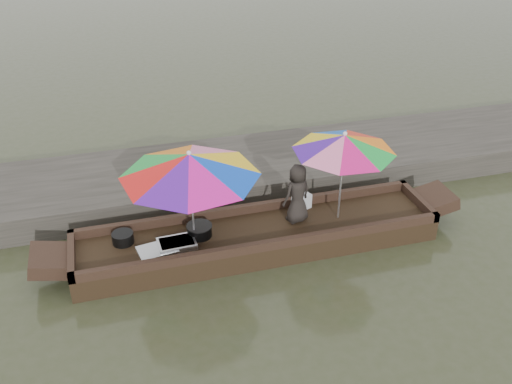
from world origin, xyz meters
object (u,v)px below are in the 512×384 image
object	(u,v)px
tray_scallop	(157,250)
cooking_pot	(123,238)
umbrella_stern	(341,176)
supply_bag	(302,201)
vendor	(297,193)
umbrella_bow	(192,198)
tray_crayfish	(177,244)
boat_hull	(258,239)
charcoal_grill	(199,231)

from	to	relation	value
tray_scallop	cooking_pot	bearing A→B (deg)	140.69
cooking_pot	umbrella_stern	world-z (taller)	umbrella_stern
umbrella_stern	supply_bag	bearing A→B (deg)	137.28
umbrella_stern	tray_scallop	bearing A→B (deg)	-176.96
vendor	umbrella_bow	bearing A→B (deg)	-16.57
tray_scallop	umbrella_stern	world-z (taller)	umbrella_stern
tray_scallop	vendor	xyz separation A→B (m)	(2.32, 0.26, 0.48)
tray_crayfish	umbrella_bow	bearing A→B (deg)	17.20
tray_crayfish	tray_scallop	xyz separation A→B (m)	(-0.31, -0.07, -0.01)
supply_bag	umbrella_stern	bearing A→B (deg)	-42.72
boat_hull	vendor	world-z (taller)	vendor
boat_hull	charcoal_grill	world-z (taller)	charcoal_grill
tray_scallop	umbrella_stern	xyz separation A→B (m)	(3.02, 0.16, 0.74)
umbrella_stern	charcoal_grill	bearing A→B (deg)	177.76
supply_bag	umbrella_bow	world-z (taller)	umbrella_bow
charcoal_grill	boat_hull	bearing A→B (deg)	-5.57
tray_crayfish	supply_bag	xyz separation A→B (m)	(2.23, 0.54, 0.09)
supply_bag	umbrella_stern	distance (m)	0.93
cooking_pot	vendor	bearing A→B (deg)	-2.58
charcoal_grill	supply_bag	bearing A→B (deg)	11.08
supply_bag	umbrella_bow	xyz separation A→B (m)	(-1.93, -0.45, 0.65)
tray_crayfish	charcoal_grill	size ratio (longest dim) A/B	1.49
boat_hull	tray_crayfish	size ratio (longest dim) A/B	10.16
supply_bag	umbrella_bow	size ratio (longest dim) A/B	0.13
tray_scallop	vendor	distance (m)	2.39
boat_hull	tray_scallop	size ratio (longest dim) A/B	10.16
tray_crayfish	vendor	xyz separation A→B (m)	(2.01, 0.19, 0.47)
umbrella_bow	umbrella_stern	distance (m)	2.42
tray_scallop	supply_bag	xyz separation A→B (m)	(2.54, 0.61, 0.10)
cooking_pot	vendor	world-z (taller)	vendor
boat_hull	charcoal_grill	distance (m)	0.97
vendor	boat_hull	bearing A→B (deg)	-11.54
charcoal_grill	umbrella_stern	bearing A→B (deg)	-2.24
umbrella_bow	charcoal_grill	bearing A→B (deg)	42.17
supply_bag	vendor	size ratio (longest dim) A/B	0.27
cooking_pot	charcoal_grill	bearing A→B (deg)	-6.70
cooking_pot	tray_scallop	world-z (taller)	cooking_pot
cooking_pot	umbrella_bow	distance (m)	1.30
tray_scallop	umbrella_stern	bearing A→B (deg)	3.04
tray_scallop	charcoal_grill	world-z (taller)	charcoal_grill
tray_crayfish	umbrella_stern	bearing A→B (deg)	1.91
tray_scallop	supply_bag	world-z (taller)	supply_bag
tray_scallop	tray_crayfish	bearing A→B (deg)	12.80
supply_bag	boat_hull	bearing A→B (deg)	-153.56
tray_crayfish	charcoal_grill	bearing A→B (deg)	24.78
cooking_pot	tray_scallop	distance (m)	0.62
tray_crayfish	tray_scallop	size ratio (longest dim) A/B	1.00
tray_crayfish	umbrella_bow	size ratio (longest dim) A/B	0.27
cooking_pot	supply_bag	size ratio (longest dim) A/B	1.19
boat_hull	vendor	size ratio (longest dim) A/B	5.73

